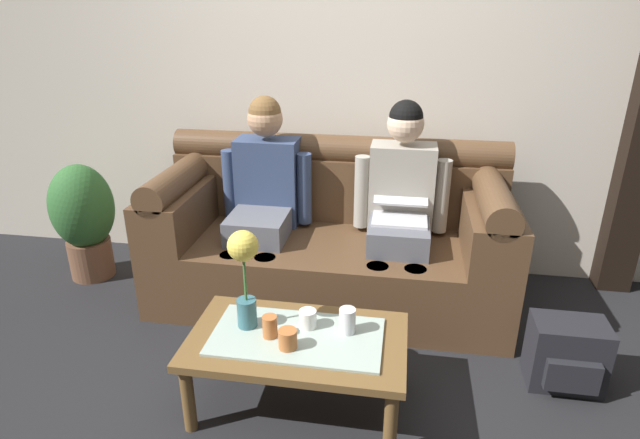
% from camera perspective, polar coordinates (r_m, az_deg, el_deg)
% --- Properties ---
extents(ground_plane, '(14.00, 14.00, 0.00)m').
position_cam_1_polar(ground_plane, '(2.47, -3.17, -21.68)').
color(ground_plane, black).
extents(back_wall_patterned, '(6.00, 0.12, 2.90)m').
position_cam_1_polar(back_wall_patterned, '(3.45, 2.67, 18.07)').
color(back_wall_patterned, beige).
rests_on(back_wall_patterned, ground_plane).
extents(couch, '(2.09, 0.88, 0.96)m').
position_cam_1_polar(couch, '(3.21, 1.17, -2.21)').
color(couch, '#513823').
rests_on(couch, ground_plane).
extents(person_left, '(0.56, 0.67, 1.22)m').
position_cam_1_polar(person_left, '(3.18, -6.15, 2.97)').
color(person_left, '#595B66').
rests_on(person_left, ground_plane).
extents(person_right, '(0.56, 0.67, 1.22)m').
position_cam_1_polar(person_right, '(3.07, 8.81, 2.09)').
color(person_right, '#595B66').
rests_on(person_right, ground_plane).
extents(coffee_table, '(0.96, 0.56, 0.37)m').
position_cam_1_polar(coffee_table, '(2.38, -2.52, -13.58)').
color(coffee_table, brown).
rests_on(coffee_table, ground_plane).
extents(flower_vase, '(0.13, 0.13, 0.46)m').
position_cam_1_polar(flower_vase, '(2.27, -8.28, -5.13)').
color(flower_vase, '#336672').
rests_on(flower_vase, coffee_table).
extents(cup_near_left, '(0.08, 0.08, 0.08)m').
position_cam_1_polar(cup_near_left, '(2.37, -1.35, -10.78)').
color(cup_near_left, white).
rests_on(cup_near_left, coffee_table).
extents(cup_near_right, '(0.08, 0.08, 0.08)m').
position_cam_1_polar(cup_near_right, '(2.25, -3.54, -12.87)').
color(cup_near_right, '#B26633').
rests_on(cup_near_right, coffee_table).
extents(cup_far_center, '(0.07, 0.07, 0.10)m').
position_cam_1_polar(cup_far_center, '(2.32, -5.49, -11.54)').
color(cup_far_center, '#B26633').
rests_on(cup_far_center, coffee_table).
extents(cup_far_left, '(0.07, 0.07, 0.12)m').
position_cam_1_polar(cup_far_left, '(2.33, 3.00, -10.96)').
color(cup_far_left, silver).
rests_on(cup_far_left, coffee_table).
extents(backpack_right, '(0.34, 0.27, 0.34)m').
position_cam_1_polar(backpack_right, '(2.83, 25.30, -13.20)').
color(backpack_right, black).
rests_on(backpack_right, ground_plane).
extents(potted_plant, '(0.40, 0.40, 0.78)m').
position_cam_1_polar(potted_plant, '(3.74, -24.39, 0.31)').
color(potted_plant, brown).
rests_on(potted_plant, ground_plane).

